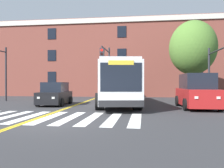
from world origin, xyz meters
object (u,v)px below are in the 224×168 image
car_red_far_lane (197,92)px  street_tree_curbside_large (193,48)px  traffic_light_overhead (106,64)px  city_bus (116,83)px  car_black_near_lane (55,95)px  car_navy_behind_bus (127,90)px  traffic_light_near_corner (217,65)px

car_red_far_lane → street_tree_curbside_large: street_tree_curbside_large is taller
car_red_far_lane → traffic_light_overhead: (-6.76, 3.63, 2.31)m
city_bus → car_black_near_lane: city_bus is taller
car_navy_behind_bus → traffic_light_near_corner: bearing=-53.4°
city_bus → street_tree_curbside_large: 8.57m
car_black_near_lane → city_bus: bearing=9.9°
city_bus → street_tree_curbside_large: street_tree_curbside_large is taller
car_black_near_lane → traffic_light_near_corner: (12.03, 0.14, 2.21)m
traffic_light_overhead → street_tree_curbside_large: size_ratio=0.67×
city_bus → car_navy_behind_bus: size_ratio=2.88×
car_red_far_lane → traffic_light_overhead: traffic_light_overhead is taller
car_navy_behind_bus → street_tree_curbside_large: (6.46, -4.69, 4.15)m
city_bus → street_tree_curbside_large: size_ratio=1.48×
city_bus → car_red_far_lane: size_ratio=2.41×
traffic_light_overhead → car_navy_behind_bus: bearing=78.6°
traffic_light_near_corner → street_tree_curbside_large: bearing=96.8°
traffic_light_near_corner → car_black_near_lane: bearing=-179.3°
car_red_far_lane → traffic_light_near_corner: 2.73m
car_red_far_lane → traffic_light_near_corner: traffic_light_near_corner is taller
car_black_near_lane → traffic_light_near_corner: size_ratio=0.83×
car_red_far_lane → car_navy_behind_bus: size_ratio=1.19×
city_bus → car_navy_behind_bus: city_bus is taller
city_bus → car_black_near_lane: (-4.68, -0.81, -0.93)m
car_black_near_lane → car_navy_behind_bus: car_navy_behind_bus is taller
car_red_far_lane → street_tree_curbside_large: bearing=79.5°
city_bus → traffic_light_overhead: size_ratio=2.20×
traffic_light_near_corner → traffic_light_overhead: 8.81m
street_tree_curbside_large → traffic_light_near_corner: bearing=-83.2°
car_red_far_lane → traffic_light_near_corner: bearing=31.9°
car_red_far_lane → car_navy_behind_bus: 11.80m
city_bus → car_red_far_lane: 5.98m
traffic_light_near_corner → car_red_far_lane: bearing=-148.1°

